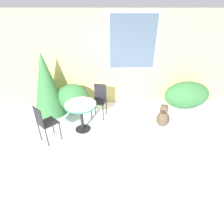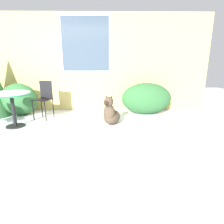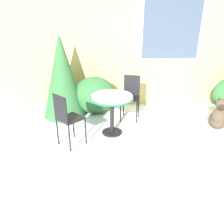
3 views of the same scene
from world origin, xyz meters
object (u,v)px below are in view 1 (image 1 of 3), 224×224
Objects in this scene: patio_chair_near_table at (99,99)px; patio_chair_far_side at (45,122)px; dog at (163,117)px; patio_table at (81,108)px.

patio_chair_near_table is 1.55m from patio_chair_far_side.
patio_chair_far_side is 1.38× the size of dog.
dog is (1.60, -0.55, -0.27)m from patio_chair_near_table.
patio_chair_far_side is at bearing -143.83° from dog.
patio_chair_far_side is at bearing -121.66° from patio_chair_near_table.
patio_chair_far_side is 2.79m from dog.
patio_chair_near_table is at bearing -173.49° from dog.
patio_chair_near_table is at bearing 58.22° from patio_table.
patio_chair_near_table is 1.00× the size of patio_chair_far_side.
dog is (2.01, 0.10, -0.37)m from patio_table.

